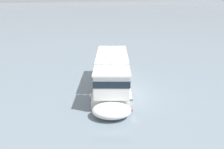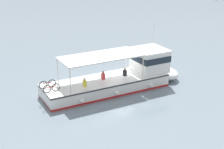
{
  "view_description": "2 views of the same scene",
  "coord_description": "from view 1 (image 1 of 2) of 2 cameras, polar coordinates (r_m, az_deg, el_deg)",
  "views": [
    {
      "loc": [
        8.46,
        17.7,
        8.88
      ],
      "look_at": [
        0.35,
        -1.76,
        1.4
      ],
      "focal_mm": 37.57,
      "sensor_mm": 36.0,
      "label": 1
    },
    {
      "loc": [
        16.78,
        -22.35,
        11.37
      ],
      "look_at": [
        0.35,
        -1.76,
        1.4
      ],
      "focal_mm": 53.4,
      "sensor_mm": 36.0,
      "label": 2
    }
  ],
  "objects": [
    {
      "name": "ground_plane",
      "position": [
        21.53,
        2.67,
        -4.84
      ],
      "size": [
        400.0,
        400.0,
        0.0
      ],
      "primitive_type": "plane",
      "color": "slate"
    },
    {
      "name": "ferry_main",
      "position": [
        21.55,
        -0.03,
        -1.87
      ],
      "size": [
        7.81,
        12.9,
        5.32
      ],
      "color": "white",
      "rests_on": "ground"
    }
  ]
}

